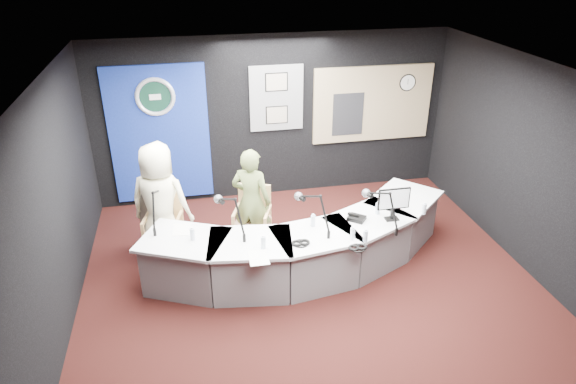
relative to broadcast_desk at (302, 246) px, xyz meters
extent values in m
plane|color=black|center=(0.05, -0.55, -0.38)|extent=(6.00, 6.00, 0.00)
cube|color=silver|center=(0.05, -0.55, 2.42)|extent=(6.00, 6.00, 0.02)
cube|color=black|center=(0.05, 2.45, 1.02)|extent=(6.00, 0.02, 2.80)
cube|color=black|center=(-2.95, -0.55, 1.02)|extent=(0.02, 6.00, 2.80)
cube|color=black|center=(3.05, -0.55, 1.02)|extent=(0.02, 6.00, 2.80)
cube|color=navy|center=(-1.85, 2.42, 0.88)|extent=(1.60, 0.05, 2.30)
torus|color=silver|center=(-1.85, 2.38, 1.52)|extent=(0.63, 0.07, 0.63)
cylinder|color=#0D2F21|center=(-1.85, 2.38, 1.52)|extent=(0.48, 0.01, 0.48)
cube|color=slate|center=(0.10, 2.42, 1.38)|extent=(0.90, 0.04, 1.10)
cube|color=gray|center=(0.10, 2.39, 1.65)|extent=(0.34, 0.02, 0.27)
cube|color=gray|center=(0.10, 2.39, 1.09)|extent=(0.34, 0.02, 0.27)
cube|color=#9C8561|center=(1.80, 2.42, 1.18)|extent=(2.12, 0.06, 1.32)
cube|color=#D1BC84|center=(1.80, 2.41, 1.18)|extent=(2.00, 0.02, 1.20)
cube|color=black|center=(1.35, 2.39, 1.03)|extent=(0.55, 0.02, 0.75)
cylinder|color=white|center=(2.40, 2.39, 1.52)|extent=(0.28, 0.01, 0.28)
cube|color=#655F56|center=(-1.93, 0.97, 0.24)|extent=(0.51, 0.21, 0.70)
imported|color=#FFF9CB|center=(-1.86, 0.72, 0.50)|extent=(0.99, 0.81, 1.75)
imported|color=#60703A|center=(-0.60, 0.66, 0.42)|extent=(0.69, 0.61, 1.59)
cube|color=black|center=(1.19, -0.16, 0.70)|extent=(0.46, 0.03, 0.32)
cube|color=black|center=(0.73, -0.08, 0.40)|extent=(0.29, 0.28, 0.06)
torus|color=black|center=(0.52, -0.75, 0.39)|extent=(0.21, 0.21, 0.04)
torus|color=black|center=(-0.14, -0.51, 0.39)|extent=(0.21, 0.21, 0.04)
cube|color=white|center=(-1.59, 0.14, 0.38)|extent=(0.25, 0.33, 0.00)
cube|color=white|center=(-0.70, -0.70, 0.38)|extent=(0.23, 0.33, 0.00)
camera|label=1|loc=(-1.39, -5.76, 3.82)|focal=32.00mm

